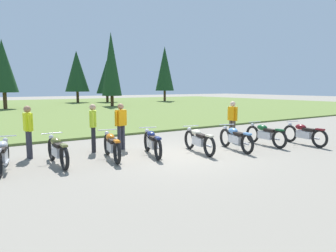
{
  "coord_description": "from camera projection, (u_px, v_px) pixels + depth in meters",
  "views": [
    {
      "loc": [
        -5.98,
        -8.39,
        2.25
      ],
      "look_at": [
        0.0,
        0.6,
        0.9
      ],
      "focal_mm": 33.45,
      "sensor_mm": 36.0,
      "label": 1
    }
  ],
  "objects": [
    {
      "name": "motorcycle_silver",
      "position": [
        3.0,
        155.0,
        8.4
      ],
      "size": [
        0.73,
        2.07,
        0.88
      ],
      "color": "black",
      "rests_on": "ground"
    },
    {
      "name": "rider_checking_bike",
      "position": [
        232.0,
        119.0,
        12.91
      ],
      "size": [
        0.24,
        0.55,
        1.67
      ],
      "color": "#4C4233",
      "rests_on": "ground"
    },
    {
      "name": "motorcycle_orange",
      "position": [
        112.0,
        146.0,
        9.74
      ],
      "size": [
        0.67,
        2.08,
        0.88
      ],
      "color": "black",
      "rests_on": "ground"
    },
    {
      "name": "rider_in_hivis_vest",
      "position": [
        28.0,
        129.0,
        9.84
      ],
      "size": [
        0.24,
        0.55,
        1.67
      ],
      "color": "#2D2D38",
      "rests_on": "ground"
    },
    {
      "name": "motorcycle_sky_blue",
      "position": [
        235.0,
        138.0,
        11.16
      ],
      "size": [
        0.71,
        2.07,
        0.88
      ],
      "color": "black",
      "rests_on": "ground"
    },
    {
      "name": "rider_near_row_end",
      "position": [
        93.0,
        125.0,
        10.8
      ],
      "size": [
        0.34,
        0.51,
        1.67
      ],
      "color": "black",
      "rests_on": "ground"
    },
    {
      "name": "motorcycle_navy",
      "position": [
        152.0,
        142.0,
        10.3
      ],
      "size": [
        0.81,
        2.04,
        0.88
      ],
      "color": "black",
      "rests_on": "ground"
    },
    {
      "name": "motorcycle_british_green",
      "position": [
        265.0,
        134.0,
        12.07
      ],
      "size": [
        0.62,
        2.1,
        0.88
      ],
      "color": "black",
      "rests_on": "ground"
    },
    {
      "name": "ground_plane",
      "position": [
        178.0,
        154.0,
        10.5
      ],
      "size": [
        140.0,
        140.0,
        0.0
      ],
      "primitive_type": "plane",
      "color": "gray"
    },
    {
      "name": "grass_moorland",
      "position": [
        29.0,
        108.0,
        32.53
      ],
      "size": [
        80.0,
        44.0,
        0.1
      ],
      "primitive_type": "cube",
      "color": "#5B7033",
      "rests_on": "ground"
    },
    {
      "name": "motorcycle_cream",
      "position": [
        199.0,
        140.0,
        10.73
      ],
      "size": [
        0.65,
        2.08,
        0.88
      ],
      "color": "black",
      "rests_on": "ground"
    },
    {
      "name": "rider_with_back_turned",
      "position": [
        121.0,
        124.0,
        11.17
      ],
      "size": [
        0.53,
        0.32,
        1.67
      ],
      "color": "#2D2D38",
      "rests_on": "ground"
    },
    {
      "name": "motorcycle_maroon",
      "position": [
        304.0,
        134.0,
        12.23
      ],
      "size": [
        0.62,
        2.1,
        0.88
      ],
      "color": "black",
      "rests_on": "ground"
    },
    {
      "name": "motorcycle_olive",
      "position": [
        58.0,
        150.0,
        9.03
      ],
      "size": [
        0.62,
        2.1,
        0.88
      ],
      "color": "black",
      "rests_on": "ground"
    },
    {
      "name": "forest_treeline",
      "position": [
        6.0,
        69.0,
        35.15
      ],
      "size": [
        37.51,
        20.45,
        8.6
      ],
      "color": "#47331E",
      "rests_on": "ground"
    }
  ]
}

